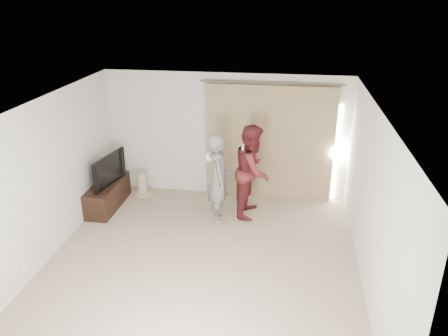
{
  "coord_description": "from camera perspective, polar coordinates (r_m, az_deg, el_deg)",
  "views": [
    {
      "loc": [
        1.26,
        -5.74,
        4.15
      ],
      "look_at": [
        0.2,
        1.2,
        1.23
      ],
      "focal_mm": 35.0,
      "sensor_mm": 36.0,
      "label": 1
    }
  ],
  "objects": [
    {
      "name": "floor",
      "position": [
        7.2,
        -3.08,
        -12.67
      ],
      "size": [
        5.5,
        5.5,
        0.0
      ],
      "primitive_type": "plane",
      "color": "tan",
      "rests_on": "ground"
    },
    {
      "name": "person_woman",
      "position": [
        8.34,
        3.75,
        -0.34
      ],
      "size": [
        0.78,
        0.95,
        1.81
      ],
      "color": "#5B1C20",
      "rests_on": "ground"
    },
    {
      "name": "wall_left",
      "position": [
        7.43,
        -22.55,
        -1.8
      ],
      "size": [
        0.04,
        5.5,
        2.6
      ],
      "color": "beige",
      "rests_on": "ground"
    },
    {
      "name": "ceiling",
      "position": [
        6.08,
        -3.6,
        7.77
      ],
      "size": [
        5.0,
        5.5,
        0.01
      ],
      "primitive_type": "cube",
      "color": "white",
      "rests_on": "wall_back"
    },
    {
      "name": "wall_back",
      "position": [
        9.05,
        0.24,
        4.22
      ],
      "size": [
        5.0,
        0.04,
        2.6
      ],
      "primitive_type": "cube",
      "color": "beige",
      "rests_on": "ground"
    },
    {
      "name": "tv_console",
      "position": [
        9.14,
        -14.94,
        -3.42
      ],
      "size": [
        0.47,
        1.35,
        0.52
      ],
      "primitive_type": "cube",
      "color": "black",
      "rests_on": "ground"
    },
    {
      "name": "tv",
      "position": [
        8.92,
        -15.3,
        -0.15
      ],
      "size": [
        0.32,
        1.07,
        0.61
      ],
      "primitive_type": "imported",
      "rotation": [
        0.0,
        0.0,
        1.4
      ],
      "color": "black",
      "rests_on": "tv_console"
    },
    {
      "name": "person_man",
      "position": [
        8.1,
        -0.69,
        -1.38
      ],
      "size": [
        0.53,
        0.7,
        1.72
      ],
      "color": "slate",
      "rests_on": "ground"
    },
    {
      "name": "scratching_post",
      "position": [
        9.54,
        -10.67,
        -2.24
      ],
      "size": [
        0.38,
        0.38,
        0.51
      ],
      "color": "tan",
      "rests_on": "ground"
    },
    {
      "name": "curtain",
      "position": [
        8.93,
        5.99,
        3.2
      ],
      "size": [
        2.8,
        0.11,
        2.46
      ],
      "color": "#98845D",
      "rests_on": "ground"
    }
  ]
}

